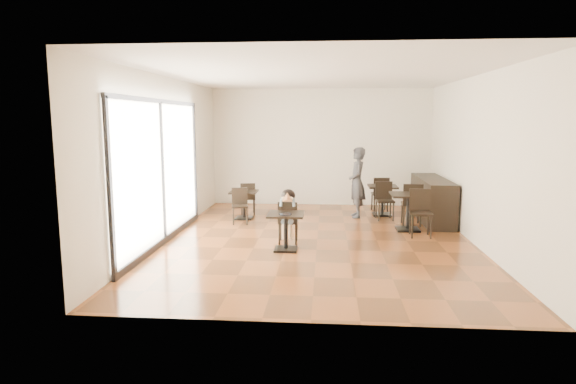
# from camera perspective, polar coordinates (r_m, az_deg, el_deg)

# --- Properties ---
(floor) EXTENTS (6.00, 8.00, 0.01)m
(floor) POSITION_cam_1_polar(r_m,az_deg,el_deg) (9.65, 3.50, -5.61)
(floor) COLOR brown
(floor) RESTS_ON ground
(ceiling) EXTENTS (6.00, 8.00, 0.01)m
(ceiling) POSITION_cam_1_polar(r_m,az_deg,el_deg) (9.39, 3.68, 13.68)
(ceiling) COLOR white
(ceiling) RESTS_ON floor
(wall_back) EXTENTS (6.00, 0.01, 3.20)m
(wall_back) POSITION_cam_1_polar(r_m,az_deg,el_deg) (13.38, 3.89, 5.31)
(wall_back) COLOR silver
(wall_back) RESTS_ON floor
(wall_front) EXTENTS (6.00, 0.01, 3.20)m
(wall_front) POSITION_cam_1_polar(r_m,az_deg,el_deg) (5.41, 2.84, 0.42)
(wall_front) COLOR silver
(wall_front) RESTS_ON floor
(wall_left) EXTENTS (0.01, 8.00, 3.20)m
(wall_left) POSITION_cam_1_polar(r_m,az_deg,el_deg) (9.90, -14.08, 3.91)
(wall_left) COLOR silver
(wall_left) RESTS_ON floor
(wall_right) EXTENTS (0.01, 8.00, 3.20)m
(wall_right) POSITION_cam_1_polar(r_m,az_deg,el_deg) (9.81, 21.44, 3.53)
(wall_right) COLOR silver
(wall_right) RESTS_ON floor
(storefront_window) EXTENTS (0.04, 4.50, 2.60)m
(storefront_window) POSITION_cam_1_polar(r_m,az_deg,el_deg) (9.44, -14.83, 2.44)
(storefront_window) COLOR white
(storefront_window) RESTS_ON floor
(child_table) EXTENTS (0.65, 0.65, 0.68)m
(child_table) POSITION_cam_1_polar(r_m,az_deg,el_deg) (8.77, -0.26, -4.74)
(child_table) COLOR black
(child_table) RESTS_ON floor
(child_chair) EXTENTS (0.37, 0.37, 0.82)m
(child_chair) POSITION_cam_1_polar(r_m,az_deg,el_deg) (9.29, 0.02, -3.54)
(child_chair) COLOR black
(child_chair) RESTS_ON floor
(child) EXTENTS (0.37, 0.52, 1.04)m
(child) POSITION_cam_1_polar(r_m,az_deg,el_deg) (9.27, 0.02, -2.90)
(child) COLOR slate
(child) RESTS_ON child_chair
(plate) EXTENTS (0.23, 0.23, 0.01)m
(plate) POSITION_cam_1_polar(r_m,az_deg,el_deg) (8.60, -0.32, -2.63)
(plate) COLOR black
(plate) RESTS_ON child_table
(pizza_slice) EXTENTS (0.24, 0.18, 0.06)m
(pizza_slice) POSITION_cam_1_polar(r_m,az_deg,el_deg) (9.01, -0.07, -0.78)
(pizza_slice) COLOR #EDC572
(pizza_slice) RESTS_ON child
(adult_patron) EXTENTS (0.46, 0.65, 1.70)m
(adult_patron) POSITION_cam_1_polar(r_m,az_deg,el_deg) (11.75, 8.18, 1.12)
(adult_patron) COLOR #3B3B40
(adult_patron) RESTS_ON floor
(cafe_table_mid) EXTENTS (0.78, 0.78, 0.80)m
(cafe_table_mid) POSITION_cam_1_polar(r_m,az_deg,el_deg) (10.63, 14.05, -2.33)
(cafe_table_mid) COLOR black
(cafe_table_mid) RESTS_ON floor
(cafe_table_left) EXTENTS (0.75, 0.75, 0.67)m
(cafe_table_left) POSITION_cam_1_polar(r_m,az_deg,el_deg) (11.57, -5.23, -1.53)
(cafe_table_left) COLOR black
(cafe_table_left) RESTS_ON floor
(cafe_table_back) EXTENTS (0.76, 0.76, 0.74)m
(cafe_table_back) POSITION_cam_1_polar(r_m,az_deg,el_deg) (12.17, 11.10, -0.98)
(cafe_table_back) COLOR black
(cafe_table_back) RESTS_ON floor
(chair_mid_a) EXTENTS (0.45, 0.45, 0.96)m
(chair_mid_a) POSITION_cam_1_polar(r_m,az_deg,el_deg) (11.17, 14.43, -1.39)
(chair_mid_a) COLOR black
(chair_mid_a) RESTS_ON floor
(chair_mid_b) EXTENTS (0.45, 0.45, 0.96)m
(chair_mid_b) POSITION_cam_1_polar(r_m,az_deg,el_deg) (10.11, 15.48, -2.47)
(chair_mid_b) COLOR black
(chair_mid_b) RESTS_ON floor
(chair_left_a) EXTENTS (0.43, 0.43, 0.81)m
(chair_left_a) POSITION_cam_1_polar(r_m,az_deg,el_deg) (12.09, -4.80, -0.76)
(chair_left_a) COLOR black
(chair_left_a) RESTS_ON floor
(chair_left_b) EXTENTS (0.43, 0.43, 0.81)m
(chair_left_b) POSITION_cam_1_polar(r_m,az_deg,el_deg) (11.03, -5.72, -1.69)
(chair_left_b) COLOR black
(chair_left_b) RESTS_ON floor
(chair_back_a) EXTENTS (0.43, 0.43, 0.89)m
(chair_back_a) POSITION_cam_1_polar(r_m,az_deg,el_deg) (12.70, 10.84, -0.23)
(chair_back_a) COLOR black
(chair_back_a) RESTS_ON floor
(chair_back_b) EXTENTS (0.43, 0.43, 0.89)m
(chair_back_b) POSITION_cam_1_polar(r_m,az_deg,el_deg) (11.62, 11.42, -1.07)
(chair_back_b) COLOR black
(chair_back_b) RESTS_ON floor
(service_counter) EXTENTS (0.60, 2.40, 1.00)m
(service_counter) POSITION_cam_1_polar(r_m,az_deg,el_deg) (11.77, 16.72, -0.88)
(service_counter) COLOR black
(service_counter) RESTS_ON floor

